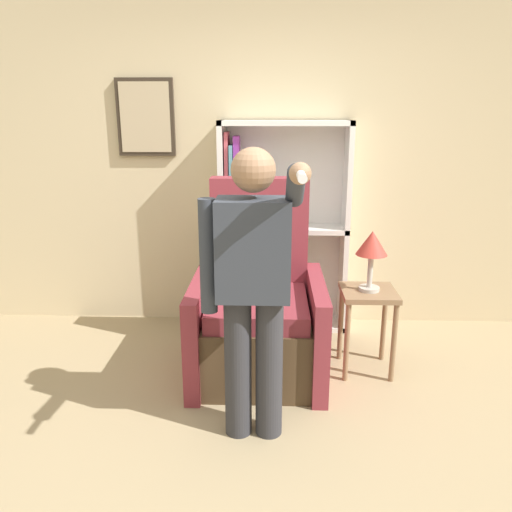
# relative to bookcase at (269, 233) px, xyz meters

# --- Properties ---
(ground_plane) EXTENTS (14.00, 14.00, 0.00)m
(ground_plane) POSITION_rel_bookcase_xyz_m (-0.10, -1.87, -0.81)
(ground_plane) COLOR #9E8966
(wall_back) EXTENTS (8.00, 0.11, 2.80)m
(wall_back) POSITION_rel_bookcase_xyz_m (-0.11, 0.16, 0.59)
(wall_back) COLOR beige
(wall_back) RESTS_ON ground_plane
(bookcase) EXTENTS (1.04, 0.28, 1.71)m
(bookcase) POSITION_rel_bookcase_xyz_m (0.00, 0.00, 0.00)
(bookcase) COLOR white
(bookcase) RESTS_ON ground_plane
(armchair) EXTENTS (0.89, 0.89, 1.33)m
(armchair) POSITION_rel_bookcase_xyz_m (-0.07, -0.77, -0.41)
(armchair) COLOR #4C3823
(armchair) RESTS_ON ground_plane
(person_standing) EXTENTS (0.53, 0.78, 1.60)m
(person_standing) POSITION_rel_bookcase_xyz_m (-0.07, -1.52, 0.10)
(person_standing) COLOR #2D2D33
(person_standing) RESTS_ON ground_plane
(side_table) EXTENTS (0.37, 0.37, 0.60)m
(side_table) POSITION_rel_bookcase_xyz_m (0.69, -0.76, -0.34)
(side_table) COLOR #846647
(side_table) RESTS_ON ground_plane
(table_lamp) EXTENTS (0.21, 0.21, 0.41)m
(table_lamp) POSITION_rel_bookcase_xyz_m (0.69, -0.76, 0.09)
(table_lamp) COLOR #B7B2A8
(table_lamp) RESTS_ON side_table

